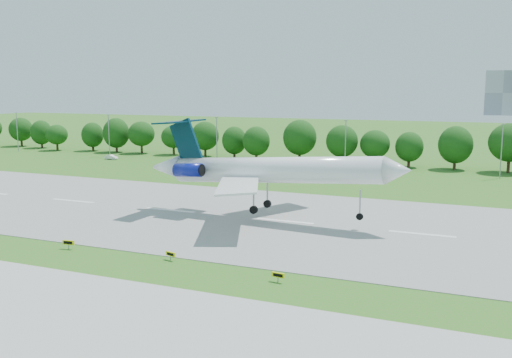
# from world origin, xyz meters

# --- Properties ---
(ground) EXTENTS (600.00, 600.00, 0.00)m
(ground) POSITION_xyz_m (0.00, 0.00, 0.00)
(ground) COLOR #316119
(ground) RESTS_ON ground
(runway) EXTENTS (400.00, 45.00, 0.08)m
(runway) POSITION_xyz_m (0.00, 25.00, 0.04)
(runway) COLOR gray
(runway) RESTS_ON ground
(tree_line) EXTENTS (288.40, 8.40, 10.40)m
(tree_line) POSITION_xyz_m (0.00, 92.00, 6.19)
(tree_line) COLOR #382314
(tree_line) RESTS_ON ground
(light_poles) EXTENTS (175.90, 0.25, 12.19)m
(light_poles) POSITION_xyz_m (-2.50, 82.00, 6.34)
(light_poles) COLOR gray
(light_poles) RESTS_ON ground
(airliner) EXTENTS (42.51, 30.88, 13.87)m
(airliner) POSITION_xyz_m (16.11, 25.12, 7.79)
(airliner) COLOR white
(airliner) RESTS_ON ground
(taxi_sign_left) EXTENTS (1.63, 0.37, 1.14)m
(taxi_sign_left) POSITION_xyz_m (0.11, 0.57, 0.84)
(taxi_sign_left) COLOR gray
(taxi_sign_left) RESTS_ON ground
(taxi_sign_centre) EXTENTS (1.44, 0.54, 1.02)m
(taxi_sign_centre) POSITION_xyz_m (14.29, 1.47, 0.75)
(taxi_sign_centre) COLOR gray
(taxi_sign_centre) RESTS_ON ground
(taxi_sign_right) EXTENTS (1.48, 0.36, 1.03)m
(taxi_sign_right) POSITION_xyz_m (28.55, -0.77, 0.76)
(taxi_sign_right) COLOR gray
(taxi_sign_right) RESTS_ON ground
(service_vehicle_a) EXTENTS (4.06, 1.72, 1.30)m
(service_vehicle_a) POSITION_xyz_m (-50.50, 76.68, 0.65)
(service_vehicle_a) COLOR white
(service_vehicle_a) RESTS_ON ground
(service_vehicle_b) EXTENTS (3.62, 1.60, 1.21)m
(service_vehicle_b) POSITION_xyz_m (-25.15, 80.12, 0.61)
(service_vehicle_b) COLOR silver
(service_vehicle_b) RESTS_ON ground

